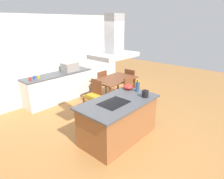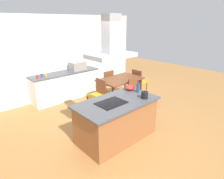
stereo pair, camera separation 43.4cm
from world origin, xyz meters
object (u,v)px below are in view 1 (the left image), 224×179
at_px(countertop_microwave, 70,67).
at_px(range_hood, 114,44).
at_px(coffee_mug_yellow, 38,77).
at_px(chair_at_left_end, 94,93).
at_px(dining_table, 115,81).
at_px(mixing_bowl, 128,87).
at_px(chair_facing_back_wall, 100,81).
at_px(coffee_mug_red, 30,79).
at_px(cooktop, 114,103).
at_px(tea_kettle, 145,94).
at_px(olive_oil_bottle, 137,87).
at_px(coffee_mug_blue, 34,77).
at_px(chair_at_right_end, 131,79).
at_px(chair_facing_island, 131,90).

distance_m(countertop_microwave, range_hood, 3.24).
bearing_deg(coffee_mug_yellow, chair_at_left_end, -55.03).
bearing_deg(dining_table, range_hood, -139.34).
bearing_deg(mixing_bowl, chair_facing_back_wall, 64.96).
height_order(coffee_mug_red, chair_at_left_end, coffee_mug_red).
bearing_deg(chair_facing_back_wall, chair_at_left_end, -143.99).
distance_m(countertop_microwave, coffee_mug_red, 1.43).
distance_m(coffee_mug_yellow, chair_facing_back_wall, 2.05).
bearing_deg(cooktop, tea_kettle, -22.02).
relative_size(coffee_mug_yellow, range_hood, 0.10).
height_order(cooktop, countertop_microwave, countertop_microwave).
xyz_separation_m(tea_kettle, dining_table, (1.02, 1.79, -0.31)).
xyz_separation_m(olive_oil_bottle, coffee_mug_red, (-1.29, 2.79, -0.07)).
relative_size(mixing_bowl, chair_at_left_end, 0.26).
bearing_deg(dining_table, olive_oil_bottle, -120.20).
bearing_deg(coffee_mug_blue, chair_at_left_end, -52.76).
relative_size(countertop_microwave, dining_table, 0.36).
distance_m(cooktop, mixing_bowl, 0.92).
xyz_separation_m(coffee_mug_red, coffee_mug_yellow, (0.26, 0.02, 0.00)).
distance_m(tea_kettle, mixing_bowl, 0.60).
distance_m(dining_table, chair_at_right_end, 0.93).
bearing_deg(coffee_mug_red, olive_oil_bottle, -65.20).
xyz_separation_m(cooktop, coffee_mug_red, (-0.39, 2.84, 0.04)).
xyz_separation_m(tea_kettle, countertop_microwave, (0.31, 3.17, 0.06)).
bearing_deg(coffee_mug_yellow, chair_facing_island, -47.36).
distance_m(countertop_microwave, dining_table, 1.60).
height_order(coffee_mug_blue, chair_at_left_end, coffee_mug_blue).
xyz_separation_m(coffee_mug_blue, chair_at_right_end, (2.89, -1.40, -0.44)).
bearing_deg(dining_table, tea_kettle, -119.68).
distance_m(countertop_microwave, chair_facing_island, 2.23).
xyz_separation_m(coffee_mug_blue, range_hood, (0.23, -2.89, 1.16)).
relative_size(coffee_mug_red, dining_table, 0.06).
xyz_separation_m(mixing_bowl, chair_facing_island, (0.88, 0.54, -0.46)).
distance_m(coffee_mug_blue, chair_facing_island, 2.89).
bearing_deg(cooktop, coffee_mug_yellow, 92.59).
height_order(countertop_microwave, chair_at_left_end, countertop_microwave).
height_order(cooktop, tea_kettle, tea_kettle).
bearing_deg(coffee_mug_yellow, coffee_mug_red, -174.79).
height_order(coffee_mug_red, chair_at_right_end, coffee_mug_red).
xyz_separation_m(tea_kettle, chair_facing_island, (1.02, 1.12, -0.47)).
bearing_deg(chair_at_right_end, coffee_mug_yellow, 153.87).
bearing_deg(chair_at_right_end, range_hood, -150.62).
bearing_deg(olive_oil_bottle, tea_kettle, -117.44).
distance_m(cooktop, chair_at_right_end, 3.08).
bearing_deg(range_hood, dining_table, 40.66).
bearing_deg(dining_table, mixing_bowl, -125.92).
distance_m(coffee_mug_blue, chair_at_left_end, 1.81).
bearing_deg(range_hood, coffee_mug_red, 97.80).
relative_size(cooktop, mixing_bowl, 2.57).
distance_m(cooktop, chair_facing_back_wall, 2.80).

